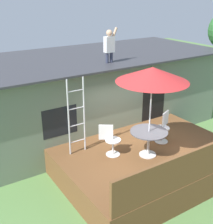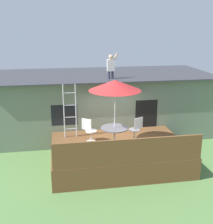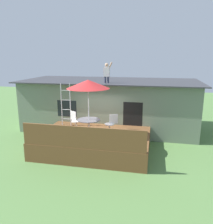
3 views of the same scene
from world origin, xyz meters
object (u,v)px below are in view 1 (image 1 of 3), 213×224
(patio_table, at_px, (149,136))
(step_ladder, at_px, (77,117))
(patio_chair_left, at_px, (110,140))
(person_figure, at_px, (110,44))
(patio_chair_right, at_px, (163,127))
(patio_umbrella, at_px, (152,75))

(patio_table, distance_m, step_ladder, 2.07)
(patio_table, bearing_deg, patio_chair_left, 145.97)
(patio_chair_left, bearing_deg, person_figure, 91.72)
(patio_chair_left, relative_size, patio_chair_right, 1.00)
(step_ladder, bearing_deg, patio_chair_right, -17.68)
(patio_table, height_order, person_figure, person_figure)
(person_figure, height_order, patio_chair_right, person_figure)
(person_figure, bearing_deg, patio_table, -97.25)
(patio_umbrella, height_order, person_figure, person_figure)
(patio_table, xyz_separation_m, patio_umbrella, (0.00, 0.00, 1.76))
(patio_table, xyz_separation_m, step_ladder, (-1.58, 1.23, 0.51))
(patio_umbrella, xyz_separation_m, patio_chair_left, (-0.88, 0.59, -1.89))
(patio_umbrella, relative_size, patio_chair_right, 2.76)
(step_ladder, bearing_deg, patio_table, -37.96)
(patio_chair_right, bearing_deg, patio_chair_left, -29.55)
(patio_chair_left, bearing_deg, step_ladder, 171.70)
(person_figure, distance_m, patio_chair_right, 3.14)
(person_figure, bearing_deg, step_ladder, -146.74)
(person_figure, relative_size, patio_chair_left, 1.21)
(patio_chair_right, bearing_deg, patio_umbrella, 0.00)
(patio_umbrella, bearing_deg, patio_chair_right, 24.41)
(step_ladder, bearing_deg, patio_chair_left, -42.33)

